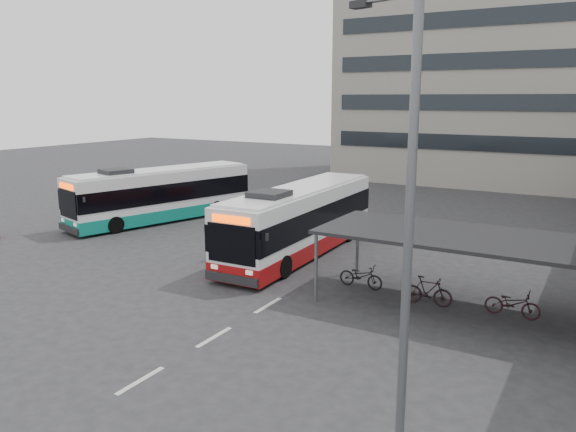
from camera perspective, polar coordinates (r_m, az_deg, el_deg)
The scene contains 9 objects.
ground at distance 20.70m, azimuth -7.96°, elevation -7.75°, with size 120.00×120.00×0.00m, color #28282B.
bike_shelter at distance 19.37m, azimuth 18.03°, elevation -4.52°, with size 10.00×4.00×2.54m.
office_block at distance 51.93m, azimuth 24.29°, elevation 17.07°, with size 30.00×15.00×25.00m, color gray.
road_markings at distance 17.07m, azimuth -7.53°, elevation -12.10°, with size 0.15×7.60×0.01m.
bus_main at distance 25.22m, azimuth 1.24°, elevation -0.48°, with size 2.73×11.11×3.26m.
bus_teal at distance 32.87m, azimuth -12.74°, elevation 2.10°, with size 5.28×11.08×3.21m.
pedestrian at distance 24.52m, azimuth -6.00°, elevation -2.30°, with size 0.68×0.45×1.87m, color black.
lamp_post at distance 10.35m, azimuth 11.77°, elevation 1.01°, with size 1.51×0.60×8.79m.
sign_totem_north at distance 36.64m, azimuth -17.00°, elevation 2.69°, with size 0.58×0.24×2.69m.
Camera 1 is at (12.15, -15.27, 6.92)m, focal length 35.00 mm.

